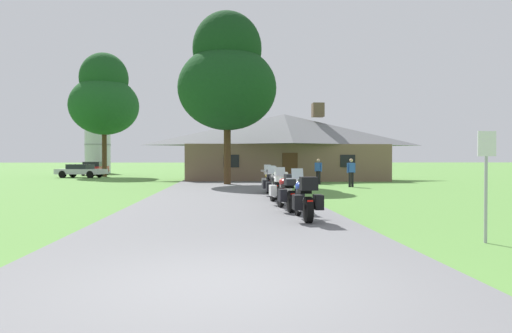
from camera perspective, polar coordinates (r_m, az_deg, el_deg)
ground_plane at (r=25.58m, az=-3.84°, el=-2.73°), size 500.00×500.00×0.00m
asphalt_driveway at (r=23.58m, az=-3.84°, el=-2.96°), size 6.40×80.00×0.06m
motorcycle_blue_nearest_to_camera at (r=11.50m, az=6.16°, el=-4.07°), size 0.73×2.08×1.30m
motorcycle_red_second_in_row at (r=13.62m, az=4.03°, el=-3.30°), size 0.84×2.08×1.30m
motorcycle_black_third_in_row at (r=15.73m, az=2.79°, el=-2.75°), size 0.82×2.08×1.30m
motorcycle_black_fourth_in_row at (r=17.80m, az=2.33°, el=-2.33°), size 0.72×2.08×1.30m
motorcycle_yellow_fifth_in_row at (r=19.59m, az=1.81°, el=-2.04°), size 0.73×2.08×1.30m
motorcycle_orange_farthest_in_row at (r=21.54m, az=1.65°, el=-1.78°), size 0.73×2.08×1.30m
stone_lodge at (r=35.90m, az=3.57°, el=2.59°), size 16.00×7.03×6.12m
bystander_blue_shirt_near_lodge at (r=29.85m, az=7.89°, el=-0.44°), size 0.42×0.41×1.67m
bystander_blue_shirt_beside_signpost at (r=27.00m, az=11.93°, el=-0.58°), size 0.54×0.30×1.67m
metal_signpost_roadside at (r=9.66m, az=27.10°, el=-0.68°), size 0.36×0.06×2.14m
tree_by_lodge_front at (r=28.99m, az=-3.65°, el=11.27°), size 6.21×6.21×10.92m
tree_left_far at (r=45.23m, az=-18.64°, el=8.23°), size 6.41×6.41×11.66m
metal_silo_distant at (r=56.96m, az=-19.38°, el=2.99°), size 3.04×3.04×7.54m
parked_red_suv_far_left at (r=50.14m, az=-19.65°, el=-0.14°), size 2.02×4.65×1.40m
parked_silver_sedan_far_left at (r=43.31m, az=-21.23°, el=-0.47°), size 4.49×2.66×1.20m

